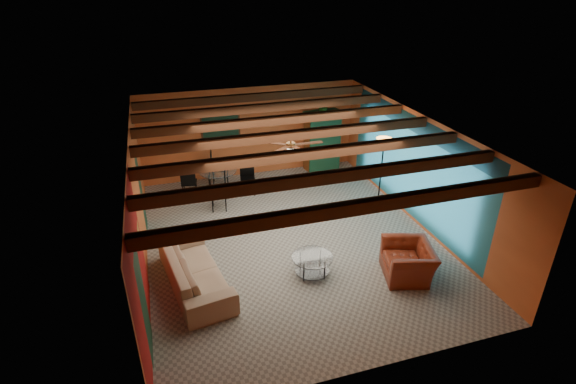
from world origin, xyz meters
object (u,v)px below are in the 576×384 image
object	(u,v)px
dining_table	(219,178)
vase	(217,158)
sofa	(195,270)
coffee_table	(312,265)
potted_plant	(323,106)
armoire	(322,142)
floor_lamp	(381,175)
armchair	(408,261)

from	to	relation	value
dining_table	vase	size ratio (longest dim) A/B	10.32
sofa	coffee_table	xyz separation A→B (m)	(2.35, -0.34, -0.14)
potted_plant	sofa	bearing A→B (deg)	-133.52
coffee_table	potted_plant	world-z (taller)	potted_plant
sofa	vase	bearing A→B (deg)	-24.92
armoire	vase	size ratio (longest dim) A/B	9.28
coffee_table	floor_lamp	bearing A→B (deg)	39.05
sofa	vase	world-z (taller)	vase
vase	dining_table	bearing A→B (deg)	0.00
armchair	dining_table	size ratio (longest dim) A/B	0.53
coffee_table	floor_lamp	size ratio (longest dim) A/B	0.43
potted_plant	armchair	bearing A→B (deg)	-93.09
coffee_table	potted_plant	distance (m)	5.84
armchair	potted_plant	xyz separation A→B (m)	(0.31, 5.72, 1.69)
dining_table	vase	distance (m)	0.62
coffee_table	floor_lamp	xyz separation A→B (m)	(2.62, 2.12, 0.78)
armchair	vase	xyz separation A→B (m)	(-3.12, 4.78, 0.80)
dining_table	vase	world-z (taller)	vase
floor_lamp	vase	distance (m)	4.38
armchair	dining_table	bearing A→B (deg)	-131.23
armoire	armchair	bearing A→B (deg)	-101.24
armchair	armoire	world-z (taller)	armoire
coffee_table	vase	xyz separation A→B (m)	(-1.26, 4.16, 0.93)
armchair	sofa	bearing A→B (deg)	-87.15
armchair	dining_table	distance (m)	5.71
armchair	vase	distance (m)	5.76
potted_plant	armoire	bearing A→B (deg)	0.00
armchair	armoire	xyz separation A→B (m)	(0.31, 5.72, 0.56)
coffee_table	armoire	distance (m)	5.59
armoire	vase	world-z (taller)	armoire
dining_table	potted_plant	bearing A→B (deg)	15.29
floor_lamp	armchair	bearing A→B (deg)	-105.48
potted_plant	vase	distance (m)	3.66
potted_plant	vase	world-z (taller)	potted_plant
sofa	dining_table	bearing A→B (deg)	-24.92
sofa	armoire	xyz separation A→B (m)	(4.52, 4.76, 0.55)
sofa	dining_table	world-z (taller)	dining_table
armchair	coffee_table	world-z (taller)	armchair
sofa	vase	size ratio (longest dim) A/B	12.59
vase	armoire	bearing A→B (deg)	15.29
floor_lamp	vase	xyz separation A→B (m)	(-3.88, 2.04, 0.15)
dining_table	potted_plant	size ratio (longest dim) A/B	4.51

